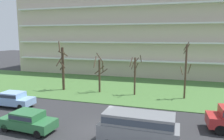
{
  "coord_description": "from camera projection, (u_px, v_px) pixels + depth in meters",
  "views": [
    {
      "loc": [
        5.64,
        -15.42,
        7.31
      ],
      "look_at": [
        -0.92,
        6.0,
        3.82
      ],
      "focal_mm": 34.84,
      "sensor_mm": 36.0,
      "label": 1
    }
  ],
  "objects": [
    {
      "name": "ground",
      "position": [
        101.0,
        129.0,
        17.32
      ],
      "size": [
        160.0,
        160.0,
        0.0
      ],
      "primitive_type": "plane",
      "color": "#2D2D30"
    },
    {
      "name": "grass_lawn_strip",
      "position": [
        135.0,
        88.0,
        30.55
      ],
      "size": [
        80.0,
        16.0,
        0.08
      ],
      "primitive_type": "cube",
      "color": "#477238",
      "rests_on": "ground"
    },
    {
      "name": "apartment_building",
      "position": [
        150.0,
        34.0,
        42.94
      ],
      "size": [
        51.75,
        13.72,
        15.61
      ],
      "color": "beige",
      "rests_on": "ground"
    },
    {
      "name": "tree_far_left",
      "position": [
        63.0,
        67.0,
        29.28
      ],
      "size": [
        1.69,
        1.67,
        6.67
      ],
      "color": "#423023",
      "rests_on": "ground"
    },
    {
      "name": "tree_left",
      "position": [
        100.0,
        73.0,
        28.17
      ],
      "size": [
        1.77,
        1.62,
        5.27
      ],
      "color": "#4C3828",
      "rests_on": "ground"
    },
    {
      "name": "tree_center",
      "position": [
        135.0,
        74.0,
        26.76
      ],
      "size": [
        1.41,
        1.46,
        5.14
      ],
      "color": "#4C3828",
      "rests_on": "ground"
    },
    {
      "name": "tree_right",
      "position": [
        186.0,
        70.0,
        25.08
      ],
      "size": [
        1.21,
        1.19,
        6.7
      ],
      "color": "#4C3828",
      "rests_on": "ground"
    },
    {
      "name": "van_gray_near_left",
      "position": [
        138.0,
        127.0,
        14.25
      ],
      "size": [
        5.22,
        2.05,
        2.36
      ],
      "rotation": [
        0.0,
        0.0,
        -0.01
      ],
      "color": "slate",
      "rests_on": "ground"
    },
    {
      "name": "sedan_green_center_left",
      "position": [
        28.0,
        120.0,
        16.83
      ],
      "size": [
        4.5,
        2.06,
        1.57
      ],
      "rotation": [
        0.0,
        0.0,
        -0.06
      ],
      "color": "#2D6B3D",
      "rests_on": "ground"
    },
    {
      "name": "sedan_blue_center_right",
      "position": [
        13.0,
        99.0,
        22.64
      ],
      "size": [
        4.42,
        1.85,
        1.57
      ],
      "rotation": [
        0.0,
        0.0,
        3.15
      ],
      "color": "#8CB2E0",
      "rests_on": "ground"
    }
  ]
}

